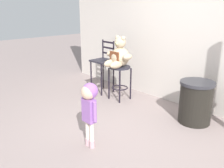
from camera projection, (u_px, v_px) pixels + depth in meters
name	position (u px, v px, depth m)	size (l,w,h in m)	color
ground_plane	(117.00, 133.00, 3.89)	(24.00, 24.00, 0.00)	gray
building_wall	(193.00, 0.00, 4.51)	(6.59, 0.30, 3.95)	beige
bar_stool_with_teddy	(120.00, 75.00, 5.14)	(0.43, 0.43, 0.71)	#25232D
teddy_bear	(119.00, 56.00, 5.00)	(0.60, 0.54, 0.62)	tan
child_walking	(89.00, 102.00, 3.32)	(0.29, 0.23, 0.92)	#C29AA2
trash_bin	(196.00, 102.00, 4.15)	(0.56, 0.56, 0.71)	black
bar_chair_empty	(103.00, 63.00, 5.55)	(0.42, 0.42, 1.15)	#25232D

